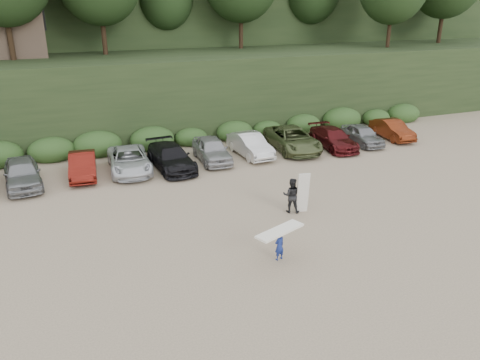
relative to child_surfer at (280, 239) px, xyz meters
name	(u,v)px	position (x,y,z in m)	size (l,w,h in m)	color
ground	(256,228)	(0.30, 3.01, -0.93)	(120.00, 120.00, 0.00)	tan
parked_cars	(146,158)	(-2.85, 13.08, -0.17)	(39.60, 6.44, 1.64)	silver
child_surfer	(280,239)	(0.00, 0.00, 0.00)	(2.36, 1.42, 1.37)	navy
adult_surfer	(293,195)	(2.71, 3.98, -0.01)	(1.36, 1.03, 2.13)	black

